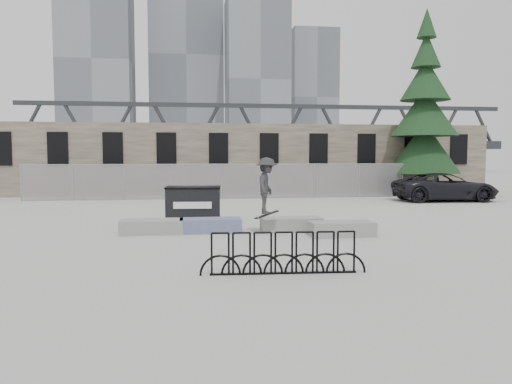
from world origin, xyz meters
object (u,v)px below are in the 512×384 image
bike_rack (284,254)px  suv (445,187)px  planter_center_right (291,224)px  planter_center_left (210,225)px  skateboarder (267,186)px  planter_offset (342,228)px  spruce_tree (425,117)px  dumpster (193,204)px  planter_far_left (152,226)px

bike_rack → suv: suv is taller
planter_center_right → suv: suv is taller
planter_center_left → planter_center_right: size_ratio=1.00×
planter_center_right → skateboarder: size_ratio=1.03×
planter_offset → bike_rack: (-2.75, -4.66, 0.19)m
planter_center_right → spruce_tree: 17.97m
dumpster → skateboarder: 4.21m
dumpster → planter_center_right: bearing=-35.9°
planter_far_left → bike_rack: (3.18, -5.96, 0.19)m
spruce_tree → suv: spruce_tree is taller
bike_rack → skateboarder: bearing=85.1°
planter_offset → planter_far_left: bearing=167.6°
planter_offset → suv: 14.16m
planter_center_right → suv: size_ratio=0.36×
planter_offset → dumpster: bearing=139.3°
dumpster → suv: suv is taller
planter_center_left → planter_offset: 4.26m
planter_far_left → planter_offset: 6.07m
planter_center_left → spruce_tree: size_ratio=0.17×
planter_offset → dumpster: dumpster is taller
planter_far_left → spruce_tree: size_ratio=0.17×
planter_center_right → skateboarder: skateboarder is taller
planter_far_left → dumpster: bearing=62.4°
spruce_tree → suv: size_ratio=2.07×
planter_offset → skateboarder: size_ratio=1.03×
planter_center_right → dumpster: size_ratio=0.94×
planter_far_left → suv: bearing=31.8°
planter_center_left → dumpster: bearing=101.4°
bike_rack → spruce_tree: (12.60, 19.18, 4.41)m
planter_far_left → planter_offset: bearing=-12.4°
planter_center_left → bike_rack: bearing=-77.9°
planter_far_left → spruce_tree: (15.77, 13.21, 4.60)m
dumpster → bike_rack: bearing=-74.0°
planter_far_left → suv: size_ratio=0.36×
planter_offset → dumpster: size_ratio=0.94×
planter_center_left → spruce_tree: bearing=43.5°
suv → skateboarder: 15.46m
planter_offset → bike_rack: size_ratio=0.56×
bike_rack → planter_center_left: bearing=102.1°
dumpster → bike_rack: size_ratio=0.59×
bike_rack → spruce_tree: size_ratio=0.31×
planter_center_left → bike_rack: size_ratio=0.56×
suv → planter_offset: bearing=142.2°
planter_offset → skateboarder: (-2.31, 0.48, 1.32)m
dumpster → spruce_tree: bearing=40.4°
bike_rack → skateboarder: (0.44, 5.14, 1.13)m
planter_far_left → skateboarder: 3.94m
planter_center_right → skateboarder: 1.80m
planter_offset → dumpster: 6.03m
dumpster → planter_far_left: bearing=-113.5°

